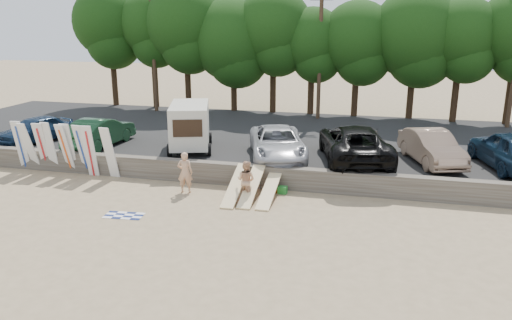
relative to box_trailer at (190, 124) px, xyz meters
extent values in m
plane|color=tan|center=(3.42, -5.94, -2.05)|extent=(120.00, 120.00, 0.00)
cube|color=#6B6356|center=(3.42, -2.94, -1.55)|extent=(44.00, 0.50, 1.00)
cube|color=#282828|center=(3.42, 4.56, -1.70)|extent=(44.00, 14.50, 0.70)
cylinder|color=#382616|center=(-10.80, 11.66, 0.81)|extent=(0.44, 0.44, 4.32)
sphere|color=#1D4714|center=(-10.80, 11.66, 5.03)|extent=(5.51, 5.51, 5.51)
cylinder|color=#382616|center=(-7.34, 11.66, 0.77)|extent=(0.44, 0.44, 4.24)
sphere|color=#1D4714|center=(-7.34, 11.66, 4.91)|extent=(4.83, 4.83, 4.83)
cylinder|color=#382616|center=(-4.55, 11.41, 0.78)|extent=(0.44, 0.44, 4.26)
sphere|color=#1D4714|center=(-4.55, 11.41, 4.94)|extent=(5.87, 5.87, 5.87)
cylinder|color=#382616|center=(-1.04, 11.66, 0.39)|extent=(0.44, 0.44, 3.48)
sphere|color=#1D4714|center=(-1.04, 11.66, 3.80)|extent=(6.05, 6.05, 6.05)
cylinder|color=#382616|center=(1.91, 11.66, 0.69)|extent=(0.44, 0.44, 4.08)
sphere|color=#1D4714|center=(1.91, 11.66, 4.68)|extent=(5.44, 5.44, 5.44)
cylinder|color=#382616|center=(4.68, 11.66, 0.39)|extent=(0.44, 0.44, 3.49)
sphere|color=#1D4714|center=(4.68, 11.66, 3.80)|extent=(4.57, 4.57, 4.57)
cylinder|color=#382616|center=(7.78, 11.66, 0.44)|extent=(0.44, 0.44, 3.58)
sphere|color=#1D4714|center=(7.78, 11.66, 3.94)|extent=(5.15, 5.15, 5.15)
cylinder|color=#382616|center=(11.50, 11.66, 0.56)|extent=(0.44, 0.44, 3.81)
sphere|color=#1D4714|center=(11.50, 11.66, 4.28)|extent=(5.95, 5.95, 5.95)
cylinder|color=#382616|center=(14.29, 11.19, 0.56)|extent=(0.44, 0.44, 3.81)
sphere|color=#1D4714|center=(14.29, 11.19, 4.29)|extent=(4.75, 4.75, 4.75)
cylinder|color=#382616|center=(17.56, 11.16, 0.65)|extent=(0.44, 0.44, 4.00)
cylinder|color=#473321|center=(-6.58, 10.06, 3.15)|extent=(0.26, 0.26, 9.00)
cube|color=#473321|center=(-6.58, 10.06, 6.45)|extent=(1.50, 0.10, 0.10)
cylinder|color=#473321|center=(5.42, 10.06, 3.15)|extent=(0.26, 0.26, 9.00)
cube|color=beige|center=(0.00, 0.01, 0.02)|extent=(2.97, 4.18, 2.08)
cube|color=black|center=(0.59, -1.81, 0.21)|extent=(1.36, 0.48, 0.85)
cylinder|color=black|center=(-0.56, -1.47, -1.04)|extent=(0.37, 0.65, 0.62)
cylinder|color=black|center=(1.32, -0.85, -1.04)|extent=(0.37, 0.65, 0.62)
cylinder|color=black|center=(-1.33, 0.86, -1.04)|extent=(0.37, 0.65, 0.62)
cylinder|color=black|center=(0.56, 1.48, -1.04)|extent=(0.37, 0.65, 0.62)
imported|color=#122640|center=(-8.96, -0.49, -0.63)|extent=(3.04, 4.57, 1.44)
imported|color=#13351D|center=(-4.97, -0.49, -0.57)|extent=(1.87, 4.79, 1.55)
imported|color=#B4B5BA|center=(4.75, -0.52, -0.59)|extent=(4.00, 5.95, 1.52)
imported|color=black|center=(8.42, -0.07, -0.47)|extent=(4.21, 6.81, 1.76)
imported|color=#A08066|center=(12.00, 0.41, -0.57)|extent=(3.04, 5.00, 1.56)
imported|color=#0E1F33|center=(15.38, 0.30, -0.46)|extent=(3.28, 5.59, 1.79)
cube|color=white|center=(-7.63, -3.35, -0.77)|extent=(0.57, 0.62, 2.56)
cube|color=white|center=(-7.11, -3.41, -0.80)|extent=(0.62, 0.89, 2.50)
cube|color=white|center=(-6.45, -3.31, -0.79)|extent=(0.59, 0.79, 2.53)
cube|color=white|center=(-6.01, -3.30, -0.76)|extent=(0.55, 0.57, 2.57)
cube|color=white|center=(-5.11, -3.38, -0.78)|extent=(0.61, 0.77, 2.53)
cube|color=white|center=(-4.98, -3.30, -0.77)|extent=(0.53, 0.62, 2.56)
cube|color=white|center=(-4.20, -3.36, -0.78)|extent=(0.60, 0.74, 2.54)
cube|color=white|center=(-3.72, -3.50, -0.77)|extent=(0.56, 0.61, 2.56)
cube|color=white|center=(-2.69, -3.50, -0.78)|extent=(0.56, 0.72, 2.54)
cube|color=beige|center=(3.79, -4.58, -1.49)|extent=(0.56, 2.84, 1.11)
cube|color=beige|center=(4.45, -4.45, -1.52)|extent=(0.56, 2.85, 1.06)
cube|color=beige|center=(5.21, -4.40, -1.62)|extent=(0.56, 2.91, 0.85)
imported|color=tan|center=(1.47, -4.47, -1.13)|extent=(0.73, 0.55, 1.83)
imported|color=tan|center=(4.26, -4.66, -1.21)|extent=(0.94, 0.80, 1.68)
cube|color=#24862F|center=(5.61, -3.59, -1.89)|extent=(0.41, 0.34, 0.32)
cube|color=#CC6118|center=(5.24, -3.54, -1.94)|extent=(0.38, 0.35, 0.22)
plane|color=white|center=(0.14, -7.56, -2.04)|extent=(1.62, 1.62, 0.00)
camera|label=1|loc=(9.43, -23.76, 5.34)|focal=35.00mm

